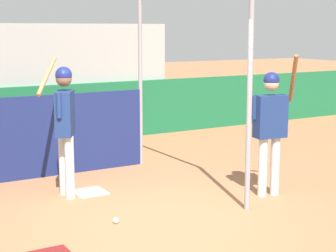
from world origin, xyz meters
TOP-DOWN VIEW (x-y plane):
  - ground_plane at (0.00, 0.00)m, footprint 60.00×60.00m
  - outfield_wall at (0.00, 5.28)m, footprint 24.00×0.12m
  - bleacher_section at (0.00, 6.54)m, footprint 6.50×2.40m
  - batting_cage at (-0.67, 2.33)m, footprint 4.03×3.09m
  - home_plate at (-0.19, 1.61)m, footprint 0.44×0.44m
  - player_batter at (-0.54, 1.62)m, footprint 0.58×0.89m
  - player_waiting at (1.99, 0.19)m, footprint 0.79×0.46m
  - baseball at (-0.43, 0.21)m, footprint 0.07×0.07m

SIDE VIEW (x-z plane):
  - ground_plane at x=0.00m, z-range 0.00..0.00m
  - home_plate at x=-0.19m, z-range 0.00..0.02m
  - baseball at x=-0.43m, z-range 0.00..0.07m
  - outfield_wall at x=0.00m, z-range 0.00..1.24m
  - player_waiting at x=1.99m, z-range 0.06..2.09m
  - player_batter at x=-0.54m, z-range 0.15..2.12m
  - batting_cage at x=-0.67m, z-range -0.30..2.78m
  - bleacher_section at x=0.00m, z-range 0.00..2.51m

